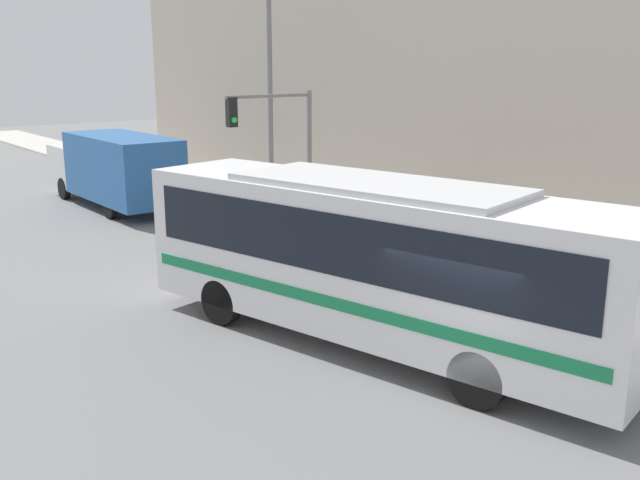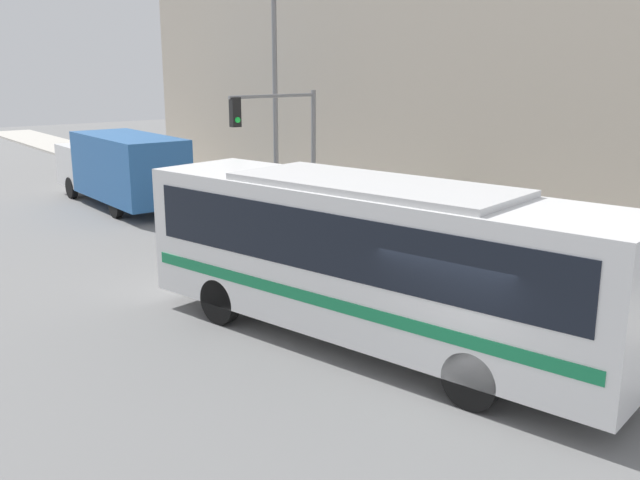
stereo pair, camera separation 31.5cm
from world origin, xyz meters
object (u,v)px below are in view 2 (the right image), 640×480
at_px(city_bus, 371,253).
at_px(fire_hydrant, 435,252).
at_px(traffic_light_pole, 284,135).
at_px(pedestrian_near_corner, 426,215).
at_px(street_lamp, 267,82).
at_px(delivery_truck, 120,167).
at_px(parking_meter, 392,223).

distance_m(city_bus, fire_hydrant, 6.17).
distance_m(traffic_light_pole, pedestrian_near_corner, 5.32).
bearing_deg(fire_hydrant, city_bus, -148.71).
relative_size(city_bus, traffic_light_pole, 2.36).
xyz_separation_m(traffic_light_pole, street_lamp, (0.96, 2.44, 1.63)).
relative_size(city_bus, pedestrian_near_corner, 6.13).
bearing_deg(traffic_light_pole, delivery_truck, 106.89).
distance_m(city_bus, traffic_light_pole, 9.96).
bearing_deg(fire_hydrant, delivery_truck, 104.10).
relative_size(fire_hydrant, parking_meter, 0.55).
relative_size(delivery_truck, pedestrian_near_corner, 4.74).
bearing_deg(delivery_truck, street_lamp, -58.67).
xyz_separation_m(city_bus, parking_meter, (5.12, 4.90, -0.97)).
height_order(city_bus, traffic_light_pole, traffic_light_pole).
relative_size(street_lamp, pedestrian_near_corner, 4.62).
height_order(city_bus, fire_hydrant, city_bus).
xyz_separation_m(delivery_truck, street_lamp, (3.39, -5.56, 3.37)).
height_order(delivery_truck, fire_hydrant, delivery_truck).
height_order(city_bus, delivery_truck, city_bus).
bearing_deg(delivery_truck, city_bus, -95.48).
bearing_deg(street_lamp, delivery_truck, 121.33).
relative_size(delivery_truck, street_lamp, 1.03).
xyz_separation_m(street_lamp, pedestrian_near_corner, (1.53, -6.54, -3.92)).
bearing_deg(pedestrian_near_corner, traffic_light_pole, 121.29).
height_order(delivery_truck, pedestrian_near_corner, delivery_truck).
relative_size(parking_meter, pedestrian_near_corner, 0.72).
distance_m(fire_hydrant, street_lamp, 9.45).
relative_size(delivery_truck, traffic_light_pole, 1.82).
xyz_separation_m(delivery_truck, traffic_light_pole, (2.43, -8.00, 1.74)).
bearing_deg(city_bus, traffic_light_pole, 53.18).
xyz_separation_m(city_bus, pedestrian_near_corner, (6.55, 4.89, -0.93)).
bearing_deg(traffic_light_pole, fire_hydrant, -79.81).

